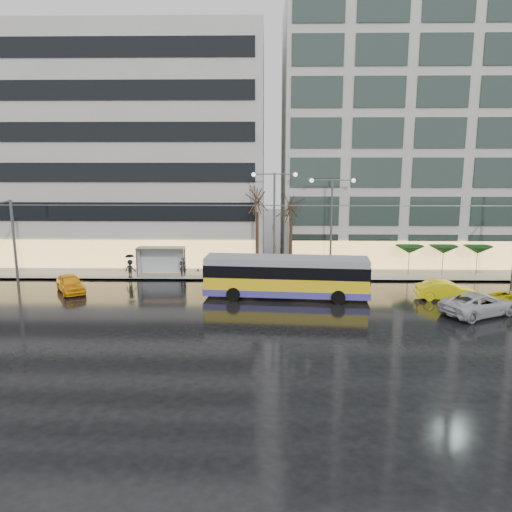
{
  "coord_description": "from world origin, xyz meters",
  "views": [
    {
      "loc": [
        1.27,
        -32.63,
        10.48
      ],
      "look_at": [
        0.52,
        5.0,
        3.0
      ],
      "focal_mm": 35.0,
      "sensor_mm": 36.0,
      "label": 1
    }
  ],
  "objects_px": {
    "bus_shelter": "(157,255)",
    "street_lamp_near": "(274,210)",
    "taxi_a": "(70,283)",
    "trolleybus": "(286,278)"
  },
  "relations": [
    {
      "from": "taxi_a",
      "to": "street_lamp_near",
      "type": "bearing_deg",
      "value": -12.76
    },
    {
      "from": "bus_shelter",
      "to": "street_lamp_near",
      "type": "bearing_deg",
      "value": 0.63
    },
    {
      "from": "trolleybus",
      "to": "street_lamp_near",
      "type": "distance_m",
      "value": 8.27
    },
    {
      "from": "bus_shelter",
      "to": "street_lamp_near",
      "type": "relative_size",
      "value": 0.47
    },
    {
      "from": "trolleybus",
      "to": "taxi_a",
      "type": "height_order",
      "value": "trolleybus"
    },
    {
      "from": "taxi_a",
      "to": "trolleybus",
      "type": "bearing_deg",
      "value": -36.36
    },
    {
      "from": "trolleybus",
      "to": "bus_shelter",
      "type": "distance_m",
      "value": 13.11
    },
    {
      "from": "bus_shelter",
      "to": "taxi_a",
      "type": "xyz_separation_m",
      "value": [
        -5.73,
        -5.56,
        -1.25
      ]
    },
    {
      "from": "trolleybus",
      "to": "taxi_a",
      "type": "relative_size",
      "value": 2.98
    },
    {
      "from": "trolleybus",
      "to": "street_lamp_near",
      "type": "height_order",
      "value": "street_lamp_near"
    }
  ]
}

